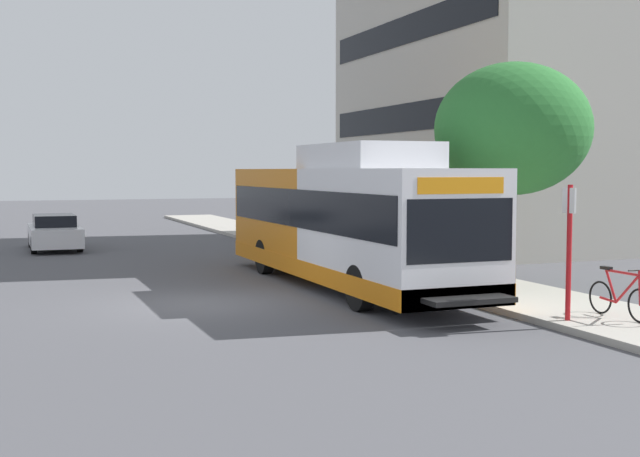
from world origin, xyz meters
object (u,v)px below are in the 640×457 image
Objects in this scene: street_tree_near_stop at (513,129)px; transit_bus at (345,221)px; bicycle_parked at (620,297)px; parked_car_far_lane at (54,232)px; bus_stop_sign_pole at (569,242)px.

transit_bus is at bearing 152.95° from street_tree_near_stop.
parked_car_far_lane is at bearing 114.92° from bicycle_parked.
parked_car_far_lane is at bearing 115.91° from transit_bus.
bus_stop_sign_pole is (1.82, -6.64, -0.05)m from transit_bus.
street_tree_near_stop is 18.45m from parked_car_far_lane.
transit_bus is 14.63m from parked_car_far_lane.
transit_bus is 2.20× the size of street_tree_near_stop.
transit_bus is at bearing 112.98° from bicycle_parked.
street_tree_near_stop reaches higher than bus_stop_sign_pole.
street_tree_near_stop is at bearing -56.04° from parked_car_far_lane.
street_tree_near_stop is at bearing -27.05° from transit_bus.
street_tree_near_stop is (0.86, 4.92, 3.47)m from bicycle_parked.
bicycle_parked is at bearing -67.02° from transit_bus.
transit_bus is 4.71× the size of bus_stop_sign_pole.
street_tree_near_stop is at bearing 67.74° from bus_stop_sign_pole.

